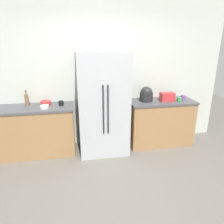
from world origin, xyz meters
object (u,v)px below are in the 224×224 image
(cup_b, at_px, (183,97))
(cup_d, at_px, (179,99))
(cup_a, at_px, (172,97))
(toaster, at_px, (167,97))
(refrigerator, at_px, (103,104))
(bottle_a, at_px, (27,100))
(rice_cooker, at_px, (146,95))
(bowl_b, at_px, (45,107))
(bowl_a, at_px, (46,103))
(cup_c, at_px, (61,103))

(cup_b, relative_size, cup_d, 0.99)
(cup_a, bearing_deg, toaster, -143.34)
(refrigerator, xyz_separation_m, bottle_a, (-1.35, 0.20, 0.09))
(rice_cooker, relative_size, cup_a, 3.00)
(cup_d, bearing_deg, cup_a, 110.35)
(toaster, height_order, cup_d, toaster)
(refrigerator, height_order, rice_cooker, refrigerator)
(bowl_b, bearing_deg, bowl_a, 91.01)
(cup_a, bearing_deg, cup_b, -20.71)
(cup_a, distance_m, bowl_b, 2.47)
(bowl_b, bearing_deg, rice_cooker, 4.08)
(cup_b, height_order, cup_d, cup_b)
(cup_b, bearing_deg, rice_cooker, 179.27)
(bowl_a, bearing_deg, bottle_a, 177.60)
(cup_b, distance_m, bowl_b, 2.66)
(refrigerator, distance_m, cup_a, 1.45)
(cup_d, bearing_deg, toaster, 166.63)
(toaster, distance_m, cup_a, 0.21)
(refrigerator, bearing_deg, bottle_a, 171.40)
(rice_cooker, distance_m, cup_d, 0.66)
(bottle_a, bearing_deg, cup_d, -4.27)
(bowl_a, bearing_deg, refrigerator, -10.52)
(bottle_a, distance_m, cup_c, 0.62)
(refrigerator, xyz_separation_m, toaster, (1.27, 0.05, 0.06))
(cup_d, relative_size, bowl_b, 0.59)
(rice_cooker, xyz_separation_m, cup_b, (0.77, -0.01, -0.09))
(refrigerator, height_order, cup_d, refrigerator)
(cup_b, bearing_deg, toaster, -172.19)
(cup_a, relative_size, bowl_a, 0.50)
(cup_b, xyz_separation_m, cup_d, (-0.13, -0.10, -0.01))
(cup_b, relative_size, cup_c, 0.93)
(cup_c, distance_m, bowl_b, 0.31)
(rice_cooker, distance_m, cup_a, 0.58)
(rice_cooker, height_order, bottle_a, rice_cooker)
(rice_cooker, xyz_separation_m, cup_a, (0.57, 0.06, -0.09))
(refrigerator, xyz_separation_m, cup_a, (1.44, 0.17, 0.02))
(bottle_a, bearing_deg, toaster, -3.45)
(cup_b, distance_m, cup_c, 2.38)
(bowl_b, bearing_deg, cup_d, 0.46)
(cup_b, height_order, cup_c, same)
(bottle_a, distance_m, cup_a, 2.79)
(cup_b, bearing_deg, cup_d, -140.98)
(cup_c, distance_m, cup_d, 2.26)
(bowl_b, bearing_deg, cup_b, 2.69)
(cup_a, bearing_deg, rice_cooker, -173.62)
(cup_d, distance_m, bowl_a, 2.54)
(toaster, height_order, bowl_b, toaster)
(cup_a, relative_size, bowl_b, 0.65)
(bottle_a, bearing_deg, bowl_b, -35.47)
(cup_b, height_order, bowl_a, cup_b)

